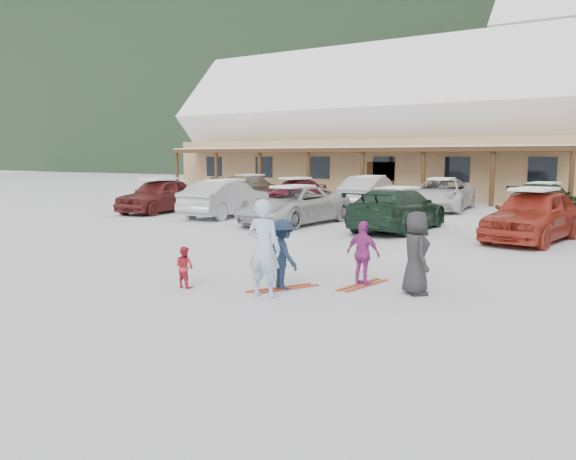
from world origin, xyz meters
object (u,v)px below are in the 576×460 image
Objects in this scene: child_magenta at (363,254)px; parked_car_4 at (533,215)px; parked_car_2 at (293,205)px; parked_car_10 at (441,194)px; child_navy at (283,254)px; parked_car_0 at (159,195)px; parked_car_7 at (250,188)px; toddler_red at (184,267)px; parked_car_1 at (226,199)px; parked_car_8 at (295,191)px; adult_skier at (264,248)px; parked_car_3 at (398,209)px; bystander_dark at (416,253)px; day_lodge at (383,136)px; parked_car_11 at (543,199)px; parked_car_9 at (371,192)px.

child_magenta is 8.28m from parked_car_4.
parked_car_10 reaches higher than parked_car_2.
child_navy is 0.30× the size of parked_car_0.
parked_car_7 is (-7.90, 8.09, 0.03)m from parked_car_2.
parked_car_1 is at bearing -51.69° from toddler_red.
child_navy is at bearing -98.30° from parked_car_4.
parked_car_8 is (-8.29, 17.53, 0.29)m from toddler_red.
parked_car_0 is (-12.85, 10.18, -0.12)m from adult_skier.
parked_car_4 is at bearing 178.51° from parked_car_3.
day_lodge is at bearing -15.15° from bystander_dark.
parked_car_8 is at bearing -87.66° from parked_car_1.
adult_skier is 13.78m from parked_car_1.
parked_car_2 is 11.41m from parked_car_11.
parked_car_1 is at bearing 61.75° from parked_car_9.
adult_skier is 1.39× the size of child_magenta.
parked_car_2 is 7.99m from parked_car_9.
adult_skier reaches higher than parked_car_8.
child_navy is at bearing -88.35° from parked_car_10.
parked_car_8 is at bearing 12.32° from parked_car_11.
day_lodge is 6.20× the size of parked_car_1.
parked_car_9 is at bearing -42.85° from child_navy.
toddler_red is (8.12, -28.83, -3.54)m from day_lodge.
parked_car_3 is 1.23× the size of parked_car_8.
parked_car_2 is 8.31m from parked_car_4.
parked_car_0 reaches higher than parked_car_11.
parked_car_1 is (-11.35, 8.65, 0.01)m from bystander_dark.
parked_car_3 is 0.93× the size of parked_car_10.
day_lodge is 35.99× the size of toddler_red.
child_navy is at bearing 52.63° from child_magenta.
adult_skier is 0.39× the size of parked_car_0.
adult_skier is 18.57m from parked_car_9.
bystander_dark is 17.31m from parked_car_0.
parked_car_10 is at bearing 132.58° from parked_car_4.
parked_car_2 is at bearing -76.77° from day_lodge.
parked_car_3 reaches higher than parked_car_2.
parked_car_3 is at bearing -172.97° from parked_car_4.
child_magenta is 0.25× the size of parked_car_7.
adult_skier is 0.38× the size of parked_car_1.
parked_car_8 is at bearing -63.90° from adult_skier.
adult_skier reaches higher than parked_car_4.
parked_car_0 is at bearing -104.19° from parked_car_8.
parked_car_3 is at bearing 9.38° from parked_car_2.
toddler_red is 18.30m from parked_car_9.
parked_car_11 is at bearing -38.59° from bystander_dark.
parked_car_10 is (-0.97, 7.99, 0.02)m from parked_car_3.
parked_car_0 is at bearing -20.99° from child_magenta.
parked_car_2 is 1.09× the size of parked_car_9.
bystander_dark is 11.02m from parked_car_2.
adult_skier reaches higher than parked_car_9.
parked_car_7 is 0.95× the size of parked_car_10.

